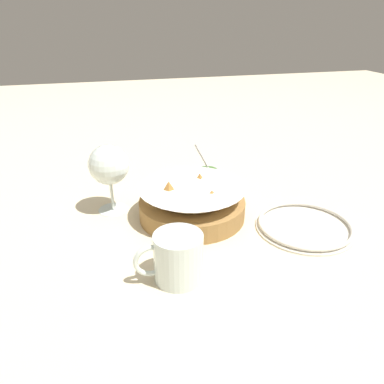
{
  "coord_description": "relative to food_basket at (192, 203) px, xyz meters",
  "views": [
    {
      "loc": [
        0.22,
        0.73,
        0.44
      ],
      "look_at": [
        0.02,
        -0.01,
        0.06
      ],
      "focal_mm": 35.0,
      "sensor_mm": 36.0,
      "label": 1
    }
  ],
  "objects": [
    {
      "name": "side_plate",
      "position": [
        -0.23,
        0.12,
        -0.03
      ],
      "size": [
        0.22,
        0.22,
        0.01
      ],
      "color": "silver",
      "rests_on": "ground_plane"
    },
    {
      "name": "wine_glass",
      "position": [
        0.18,
        -0.08,
        0.08
      ],
      "size": [
        0.09,
        0.09,
        0.17
      ],
      "color": "silver",
      "rests_on": "ground_plane"
    },
    {
      "name": "sauce_cup",
      "position": [
        -0.1,
        -0.18,
        -0.01
      ],
      "size": [
        0.07,
        0.06,
        0.12
      ],
      "color": "#B7B7BC",
      "rests_on": "ground_plane"
    },
    {
      "name": "food_basket",
      "position": [
        0.0,
        0.0,
        0.0
      ],
      "size": [
        0.25,
        0.25,
        0.1
      ],
      "color": "olive",
      "rests_on": "ground_plane"
    },
    {
      "name": "beer_mug",
      "position": [
        0.08,
        0.21,
        0.01
      ],
      "size": [
        0.13,
        0.09,
        0.09
      ],
      "color": "silver",
      "rests_on": "ground_plane"
    },
    {
      "name": "ground_plane",
      "position": [
        -0.02,
        0.01,
        -0.04
      ],
      "size": [
        4.0,
        4.0,
        0.0
      ],
      "primitive_type": "plane",
      "color": "beige"
    }
  ]
}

